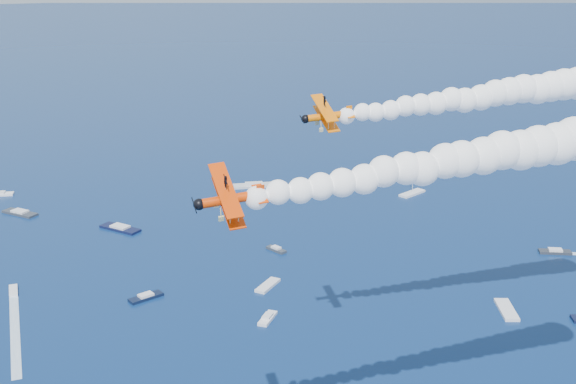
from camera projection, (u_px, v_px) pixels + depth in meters
name	position (u px, v px, depth m)	size (l,w,h in m)	color
biplane_lead	(328.00, 116.00, 122.01)	(8.51, 9.54, 5.75)	orange
biplane_trail	(231.00, 199.00, 85.23)	(8.24, 9.24, 5.57)	#E23904
smoke_trail_lead	(516.00, 91.00, 128.40)	(66.35, 13.06, 11.93)	white
smoke_trail_trail	(491.00, 154.00, 93.58)	(66.63, 9.19, 11.93)	white
spectator_boats	(134.00, 270.00, 195.42)	(226.86, 171.01, 0.70)	silver
boat_wakes	(187.00, 355.00, 156.38)	(251.76, 84.64, 0.04)	white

